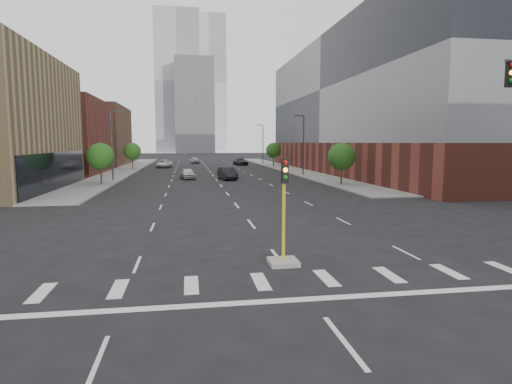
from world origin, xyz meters
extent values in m
cube|color=gray|center=(-15.00, 74.00, 0.07)|extent=(5.00, 92.00, 0.15)
cube|color=gray|center=(15.00, 74.00, 0.07)|extent=(5.00, 92.00, 0.15)
cube|color=brown|center=(-27.50, 66.00, 6.00)|extent=(20.00, 22.00, 12.00)
cube|color=brown|center=(-27.50, 92.00, 6.50)|extent=(20.00, 24.00, 13.00)
cube|color=brown|center=(29.50, 60.00, 2.50)|extent=(24.00, 70.00, 5.00)
cube|color=slate|center=(29.50, 60.00, 13.50)|extent=(24.00, 70.00, 17.00)
cube|color=#B2B7BC|center=(-8.00, 220.00, 35.00)|extent=(22.00, 22.00, 70.00)
cube|color=#B2B7BC|center=(10.00, 260.00, 40.00)|extent=(20.00, 20.00, 80.00)
cube|color=slate|center=(0.00, 200.00, 22.00)|extent=(18.00, 18.00, 44.00)
cube|color=#999993|center=(0.00, 9.00, 0.10)|extent=(1.20, 1.20, 0.20)
cylinder|color=gold|center=(0.00, 9.00, 1.80)|extent=(0.14, 0.14, 3.20)
cube|color=black|center=(0.00, 8.82, 3.90)|extent=(0.28, 0.18, 1.00)
sphere|color=red|center=(0.00, 8.72, 4.25)|extent=(0.18, 0.18, 0.18)
sphere|color=orange|center=(0.00, 8.72, 3.95)|extent=(0.18, 0.18, 0.18)
sphere|color=#0C7F19|center=(0.00, 8.72, 3.65)|extent=(0.18, 0.18, 0.18)
cube|color=black|center=(8.70, 7.50, 7.70)|extent=(0.28, 0.18, 1.00)
sphere|color=red|center=(8.70, 7.38, 8.05)|extent=(0.18, 0.18, 0.18)
sphere|color=orange|center=(8.70, 7.38, 7.75)|extent=(0.18, 0.18, 0.18)
sphere|color=#0C7F19|center=(8.70, 7.38, 7.45)|extent=(0.18, 0.18, 0.18)
cylinder|color=#2D2D30|center=(13.50, 55.00, 4.50)|extent=(0.20, 0.20, 9.00)
cube|color=#2D2D30|center=(12.70, 55.00, 9.00)|extent=(1.40, 0.22, 0.15)
cylinder|color=#2D2D30|center=(13.50, 90.00, 4.50)|extent=(0.20, 0.20, 9.00)
cube|color=#2D2D30|center=(12.70, 90.00, 9.00)|extent=(1.40, 0.22, 0.15)
cylinder|color=#2D2D30|center=(-13.50, 50.00, 4.50)|extent=(0.20, 0.20, 9.00)
cube|color=#2D2D30|center=(-12.70, 50.00, 9.00)|extent=(1.40, 0.22, 0.15)
cylinder|color=#382619|center=(-14.00, 45.00, 1.02)|extent=(0.20, 0.20, 1.75)
sphere|color=#214B14|center=(-14.00, 45.00, 3.40)|extent=(3.20, 3.20, 3.20)
cylinder|color=#382619|center=(-14.00, 75.00, 1.02)|extent=(0.20, 0.20, 1.75)
sphere|color=#214B14|center=(-14.00, 75.00, 3.40)|extent=(3.20, 3.20, 3.20)
cylinder|color=#382619|center=(14.00, 40.00, 1.02)|extent=(0.20, 0.20, 1.75)
sphere|color=#214B14|center=(14.00, 40.00, 3.40)|extent=(3.20, 3.20, 3.20)
cylinder|color=#382619|center=(14.00, 80.00, 1.02)|extent=(0.20, 0.20, 1.75)
sphere|color=#214B14|center=(14.00, 80.00, 3.40)|extent=(3.20, 3.20, 3.20)
imported|color=silver|center=(-3.87, 52.01, 0.75)|extent=(2.46, 4.63, 1.50)
imported|color=black|center=(1.50, 50.13, 0.85)|extent=(2.52, 5.35, 1.70)
imported|color=silver|center=(-8.40, 79.81, 0.79)|extent=(3.18, 5.90, 1.57)
imported|color=black|center=(7.85, 86.79, 0.81)|extent=(3.16, 5.90, 1.62)
imported|color=#A2A1A5|center=(-2.08, 96.68, 0.79)|extent=(2.53, 4.88, 1.59)
camera|label=1|loc=(-3.86, -7.89, 5.04)|focal=30.00mm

